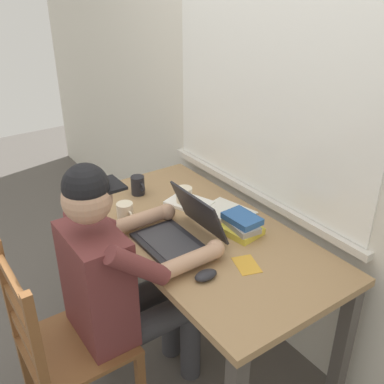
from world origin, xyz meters
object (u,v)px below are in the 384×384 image
at_px(coffee_mug_white, 184,196).
at_px(book_stack_main, 241,225).
at_px(desk, 199,248).
at_px(landscape_photo_print, 246,265).
at_px(wooden_chair, 64,347).
at_px(computer_mouse, 206,275).
at_px(laptop, 181,231).
at_px(coffee_mug_spare, 125,213).
at_px(seated_person, 121,279).
at_px(coffee_mug_dark, 138,185).

bearing_deg(coffee_mug_white, book_stack_main, 9.37).
height_order(desk, book_stack_main, book_stack_main).
bearing_deg(book_stack_main, landscape_photo_print, -35.94).
distance_m(wooden_chair, book_stack_main, 0.93).
xyz_separation_m(wooden_chair, book_stack_main, (0.10, 0.86, 0.34)).
bearing_deg(coffee_mug_white, landscape_photo_print, -8.33).
bearing_deg(landscape_photo_print, coffee_mug_white, -169.83).
relative_size(desk, computer_mouse, 14.03).
bearing_deg(wooden_chair, computer_mouse, 62.11).
bearing_deg(desk, laptop, -77.59).
bearing_deg(coffee_mug_white, coffee_mug_spare, -94.47).
distance_m(desk, book_stack_main, 0.24).
height_order(seated_person, coffee_mug_white, seated_person).
bearing_deg(coffee_mug_dark, book_stack_main, 17.84).
bearing_deg(computer_mouse, coffee_mug_white, 153.69).
relative_size(seated_person, landscape_photo_print, 9.47).
bearing_deg(computer_mouse, seated_person, -138.78).
height_order(laptop, book_stack_main, laptop).
relative_size(book_stack_main, landscape_photo_print, 1.47).
bearing_deg(coffee_mug_dark, desk, 6.59).
relative_size(seated_person, wooden_chair, 1.33).
distance_m(wooden_chair, landscape_photo_print, 0.83).
bearing_deg(coffee_mug_dark, coffee_mug_spare, -41.07).
relative_size(wooden_chair, coffee_mug_dark, 8.30).
relative_size(computer_mouse, book_stack_main, 0.52).
distance_m(coffee_mug_white, coffee_mug_spare, 0.33).
bearing_deg(landscape_photo_print, book_stack_main, 162.56).
height_order(wooden_chair, laptop, laptop).
bearing_deg(laptop, landscape_photo_print, 20.54).
relative_size(desk, seated_person, 1.14).
height_order(desk, wooden_chair, wooden_chair).
relative_size(computer_mouse, coffee_mug_spare, 0.84).
relative_size(wooden_chair, coffee_mug_spare, 7.82).
bearing_deg(laptop, computer_mouse, -14.56).
bearing_deg(desk, book_stack_main, 47.30).
height_order(desk, landscape_photo_print, landscape_photo_print).
distance_m(desk, seated_person, 0.44).
xyz_separation_m(computer_mouse, coffee_mug_white, (-0.55, 0.27, 0.03)).
xyz_separation_m(desk, seated_person, (0.03, -0.44, 0.03)).
height_order(wooden_chair, coffee_mug_spare, wooden_chair).
distance_m(desk, coffee_mug_white, 0.30).
relative_size(laptop, coffee_mug_spare, 2.79).
xyz_separation_m(book_stack_main, landscape_photo_print, (0.20, -0.15, -0.04)).
xyz_separation_m(seated_person, coffee_mug_white, (-0.28, 0.52, 0.12)).
xyz_separation_m(wooden_chair, computer_mouse, (0.28, 0.52, 0.31)).
bearing_deg(coffee_mug_white, seated_person, -61.69).
bearing_deg(coffee_mug_spare, book_stack_main, 44.02).
relative_size(laptop, computer_mouse, 3.30).
bearing_deg(desk, coffee_mug_spare, -137.72).
xyz_separation_m(computer_mouse, book_stack_main, (-0.18, 0.34, 0.03)).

